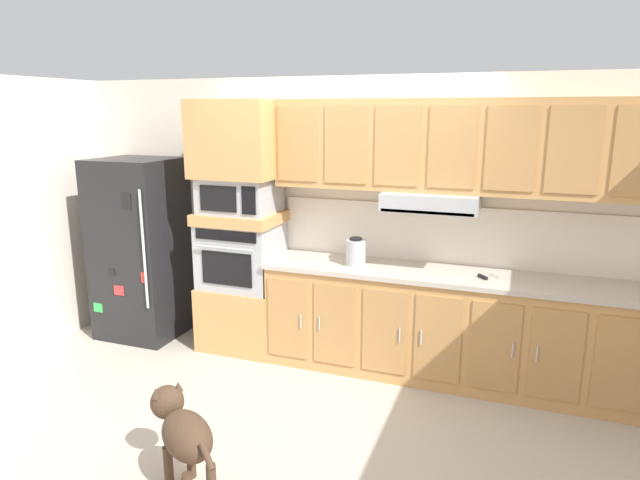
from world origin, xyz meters
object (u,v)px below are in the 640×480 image
at_px(refrigerator, 141,248).
at_px(dog, 182,431).
at_px(built_in_oven, 242,254).
at_px(electric_kettle, 356,252).
at_px(microwave, 240,195).
at_px(screwdriver, 484,277).

bearing_deg(refrigerator, dog, -47.81).
relative_size(built_in_oven, electric_kettle, 2.92).
bearing_deg(refrigerator, microwave, 3.55).
bearing_deg(built_in_oven, dog, -71.93).
distance_m(built_in_oven, screwdriver, 2.17).
distance_m(refrigerator, built_in_oven, 1.09).
height_order(refrigerator, electric_kettle, refrigerator).
bearing_deg(dog, electric_kettle, -68.79).
relative_size(refrigerator, electric_kettle, 7.33).
distance_m(electric_kettle, dog, 2.10).
xyz_separation_m(built_in_oven, microwave, (0.00, -0.00, 0.56)).
bearing_deg(dog, screwdriver, -93.70).
xyz_separation_m(refrigerator, screwdriver, (3.26, 0.00, 0.05)).
height_order(microwave, electric_kettle, microwave).
bearing_deg(microwave, built_in_oven, 179.23).
bearing_deg(electric_kettle, microwave, 177.56).
xyz_separation_m(microwave, electric_kettle, (1.11, -0.05, -0.43)).
relative_size(refrigerator, screwdriver, 10.43).
distance_m(refrigerator, dog, 2.63).
height_order(built_in_oven, microwave, microwave).
bearing_deg(electric_kettle, dog, -103.50).
distance_m(refrigerator, electric_kettle, 2.21).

